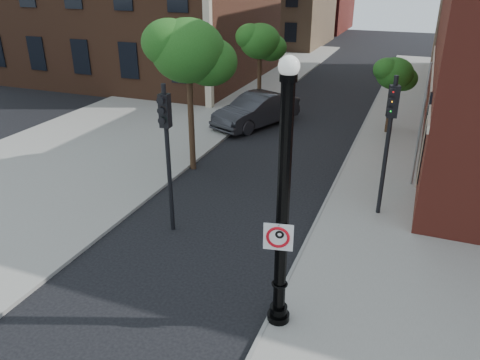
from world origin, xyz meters
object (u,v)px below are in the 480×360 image
at_px(no_parking_sign, 278,237).
at_px(traffic_signal_left, 166,136).
at_px(parked_car, 256,110).
at_px(lamppost, 283,216).
at_px(traffic_signal_right, 390,125).

relative_size(no_parking_sign, traffic_signal_left, 0.14).
distance_m(no_parking_sign, traffic_signal_left, 5.46).
xyz_separation_m(parked_car, traffic_signal_left, (1.14, -11.24, 2.33)).
xyz_separation_m(lamppost, traffic_signal_right, (1.59, 6.30, 0.32)).
bearing_deg(traffic_signal_left, lamppost, -36.80).
height_order(lamppost, no_parking_sign, lamppost).
relative_size(lamppost, traffic_signal_right, 1.31).
height_order(lamppost, traffic_signal_right, lamppost).
bearing_deg(traffic_signal_left, parked_car, 92.50).
bearing_deg(lamppost, no_parking_sign, -100.71).
distance_m(traffic_signal_left, traffic_signal_right, 6.91).
bearing_deg(lamppost, traffic_signal_left, 146.49).
relative_size(no_parking_sign, traffic_signal_right, 0.14).
distance_m(no_parking_sign, parked_car, 15.48).
height_order(no_parking_sign, parked_car, no_parking_sign).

